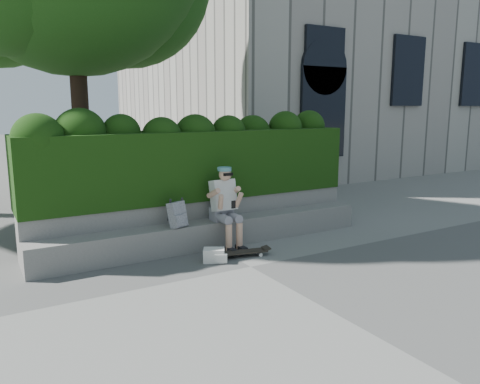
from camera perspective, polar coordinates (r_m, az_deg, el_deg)
ground at (r=7.12m, az=1.31°, el=-9.10°), size 80.00×80.00×0.00m
bench_ledge at (r=8.09m, az=-3.35°, el=-5.04°), size 6.00×0.45×0.45m
planter_wall at (r=8.47m, az=-4.83°, el=-3.32°), size 6.00×0.50×0.75m
hedge at (r=8.49m, az=-5.59°, el=3.40°), size 6.00×1.00×1.20m
person at (r=7.88m, az=-1.83°, el=-1.50°), size 0.40×0.76×1.38m
skateboard at (r=7.55m, az=0.17°, el=-7.37°), size 0.87×0.39×0.09m
backpack_plaid at (r=7.62m, az=-7.65°, el=-2.74°), size 0.32×0.25×0.41m
backpack_ground at (r=7.32m, az=-3.20°, el=-7.70°), size 0.39×0.36×0.21m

